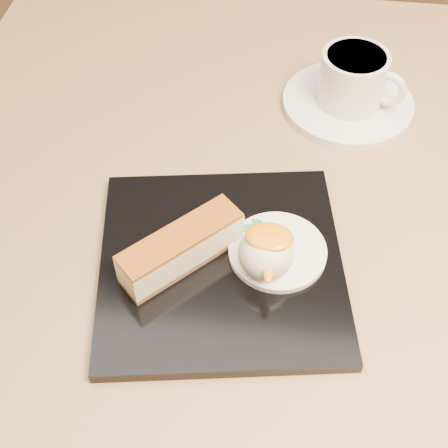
# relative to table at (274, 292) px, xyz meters

# --- Properties ---
(table) EXTENTS (0.80, 0.80, 0.72)m
(table) POSITION_rel_table_xyz_m (0.00, 0.00, 0.00)
(table) COLOR black
(table) RESTS_ON ground
(dessert_plate) EXTENTS (0.25, 0.25, 0.01)m
(dessert_plate) POSITION_rel_table_xyz_m (-0.05, -0.08, 0.16)
(dessert_plate) COLOR black
(dessert_plate) RESTS_ON table
(cheesecake) EXTENTS (0.10, 0.11, 0.04)m
(cheesecake) POSITION_rel_table_xyz_m (-0.09, -0.09, 0.19)
(cheesecake) COLOR brown
(cheesecake) RESTS_ON dessert_plate
(cream_smear) EXTENTS (0.09, 0.09, 0.01)m
(cream_smear) POSITION_rel_table_xyz_m (-0.00, -0.07, 0.17)
(cream_smear) COLOR white
(cream_smear) RESTS_ON dessert_plate
(ice_cream_scoop) EXTENTS (0.05, 0.05, 0.05)m
(ice_cream_scoop) POSITION_rel_table_xyz_m (-0.01, -0.09, 0.19)
(ice_cream_scoop) COLOR white
(ice_cream_scoop) RESTS_ON cream_smear
(mango_sauce) EXTENTS (0.04, 0.03, 0.01)m
(mango_sauce) POSITION_rel_table_xyz_m (-0.01, -0.09, 0.21)
(mango_sauce) COLOR orange
(mango_sauce) RESTS_ON ice_cream_scoop
(mint_sprig) EXTENTS (0.04, 0.03, 0.00)m
(mint_sprig) POSITION_rel_table_xyz_m (-0.03, -0.04, 0.17)
(mint_sprig) COLOR #2E8F42
(mint_sprig) RESTS_ON cream_smear
(saucer) EXTENTS (0.15, 0.15, 0.01)m
(saucer) POSITION_rel_table_xyz_m (0.06, 0.16, 0.16)
(saucer) COLOR white
(saucer) RESTS_ON table
(coffee_cup) EXTENTS (0.10, 0.07, 0.06)m
(coffee_cup) POSITION_rel_table_xyz_m (0.06, 0.16, 0.20)
(coffee_cup) COLOR white
(coffee_cup) RESTS_ON saucer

